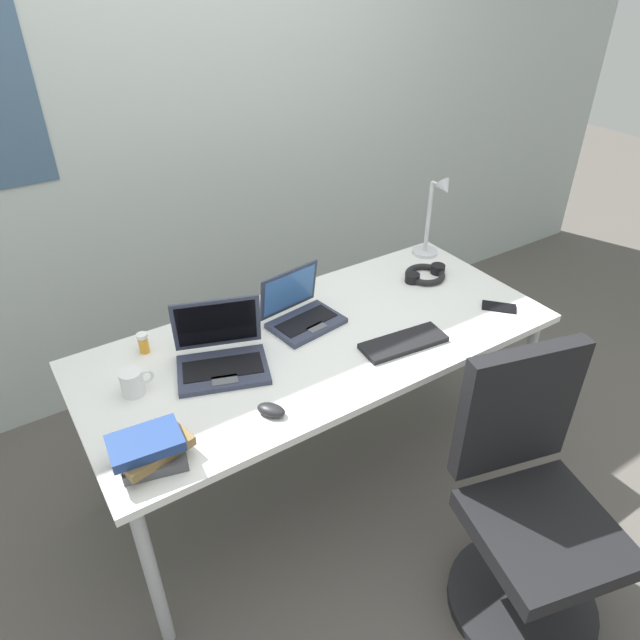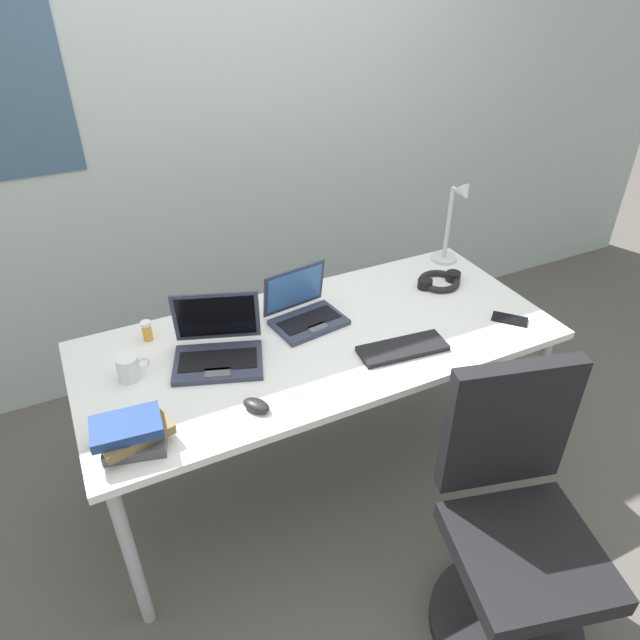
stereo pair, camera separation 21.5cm
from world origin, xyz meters
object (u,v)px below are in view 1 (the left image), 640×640
(headphones, at_px, (425,274))
(pill_bottle, at_px, (143,343))
(book_stack, at_px, (151,450))
(desk_lamp, at_px, (434,218))
(laptop_near_mouse, at_px, (221,355))
(office_chair, at_px, (528,516))
(computer_mouse, at_px, (271,410))
(cell_phone, at_px, (499,307))
(coffee_mug, at_px, (133,382))
(laptop_back_left, at_px, (301,313))
(external_keyboard, at_px, (404,343))

(headphones, relative_size, pill_bottle, 2.71)
(book_stack, bearing_deg, desk_lamp, 19.22)
(laptop_near_mouse, xyz_separation_m, office_chair, (0.67, -0.88, -0.39))
(computer_mouse, distance_m, headphones, 1.08)
(office_chair, bearing_deg, pill_bottle, 128.26)
(computer_mouse, height_order, cell_phone, computer_mouse)
(coffee_mug, bearing_deg, office_chair, -42.85)
(desk_lamp, xyz_separation_m, laptop_back_left, (-0.80, -0.15, -0.15))
(cell_phone, xyz_separation_m, headphones, (-0.08, 0.36, 0.01))
(computer_mouse, xyz_separation_m, book_stack, (-0.39, 0.01, 0.03))
(laptop_near_mouse, distance_m, office_chair, 1.18)
(cell_phone, distance_m, headphones, 0.37)
(computer_mouse, height_order, book_stack, book_stack)
(laptop_near_mouse, height_order, external_keyboard, laptop_near_mouse)
(laptop_back_left, xyz_separation_m, pill_bottle, (-0.58, 0.14, -0.00))
(headphones, bearing_deg, office_chair, -110.16)
(laptop_back_left, height_order, book_stack, laptop_back_left)
(cell_phone, distance_m, book_stack, 1.48)
(computer_mouse, relative_size, headphones, 0.45)
(computer_mouse, xyz_separation_m, pill_bottle, (-0.23, 0.54, 0.02))
(laptop_back_left, distance_m, laptop_near_mouse, 0.39)
(laptop_back_left, relative_size, computer_mouse, 3.14)
(computer_mouse, bearing_deg, cell_phone, -31.42)
(cell_phone, bearing_deg, headphones, 61.28)
(pill_bottle, distance_m, coffee_mug, 0.23)
(external_keyboard, distance_m, headphones, 0.53)
(laptop_back_left, bearing_deg, coffee_mug, -175.07)
(cell_phone, height_order, headphones, headphones)
(cell_phone, xyz_separation_m, office_chair, (-0.44, -0.61, -0.35))
(book_stack, bearing_deg, office_chair, -29.13)
(external_keyboard, bearing_deg, headphones, 46.02)
(book_stack, bearing_deg, computer_mouse, -0.88)
(desk_lamp, xyz_separation_m, coffee_mug, (-1.49, -0.21, -0.15))
(cell_phone, relative_size, office_chair, 0.14)
(book_stack, height_order, coffee_mug, book_stack)
(book_stack, relative_size, coffee_mug, 2.13)
(laptop_back_left, relative_size, cell_phone, 2.21)
(external_keyboard, height_order, pill_bottle, pill_bottle)
(laptop_back_left, relative_size, office_chair, 0.31)
(laptop_back_left, bearing_deg, laptop_near_mouse, -167.31)
(laptop_back_left, relative_size, book_stack, 1.25)
(cell_phone, height_order, book_stack, book_stack)
(laptop_back_left, height_order, office_chair, office_chair)
(desk_lamp, distance_m, coffee_mug, 1.51)
(computer_mouse, xyz_separation_m, office_chair, (0.65, -0.57, -0.36))
(cell_phone, bearing_deg, laptop_near_mouse, 124.41)
(desk_lamp, height_order, pill_bottle, desk_lamp)
(headphones, distance_m, coffee_mug, 1.34)
(pill_bottle, bearing_deg, laptop_back_left, -13.76)
(pill_bottle, bearing_deg, office_chair, -51.74)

